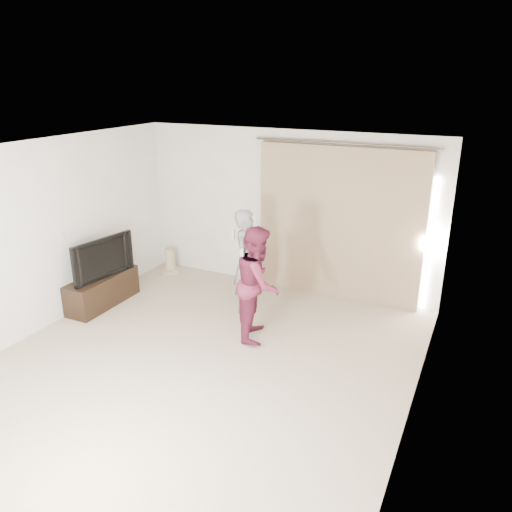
{
  "coord_description": "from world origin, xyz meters",
  "views": [
    {
      "loc": [
        2.94,
        -4.54,
        3.38
      ],
      "look_at": [
        0.19,
        1.2,
        1.06
      ],
      "focal_mm": 35.0,
      "sensor_mm": 36.0,
      "label": 1
    }
  ],
  "objects_px": {
    "tv_console": "(103,290)",
    "person_man": "(247,261)",
    "tv": "(99,257)",
    "person_woman": "(258,283)"
  },
  "relations": [
    {
      "from": "tv",
      "to": "person_man",
      "type": "height_order",
      "value": "person_man"
    },
    {
      "from": "tv_console",
      "to": "person_man",
      "type": "relative_size",
      "value": 0.79
    },
    {
      "from": "tv",
      "to": "person_woman",
      "type": "bearing_deg",
      "value": -77.27
    },
    {
      "from": "tv",
      "to": "person_woman",
      "type": "height_order",
      "value": "person_woman"
    },
    {
      "from": "tv_console",
      "to": "tv",
      "type": "bearing_deg",
      "value": 0.0
    },
    {
      "from": "tv_console",
      "to": "person_man",
      "type": "xyz_separation_m",
      "value": [
        2.11,
        0.82,
        0.55
      ]
    },
    {
      "from": "person_woman",
      "to": "tv",
      "type": "bearing_deg",
      "value": -176.65
    },
    {
      "from": "person_man",
      "to": "person_woman",
      "type": "distance_m",
      "value": 0.83
    },
    {
      "from": "tv_console",
      "to": "tv",
      "type": "height_order",
      "value": "tv"
    },
    {
      "from": "person_man",
      "to": "tv_console",
      "type": "bearing_deg",
      "value": -158.82
    }
  ]
}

